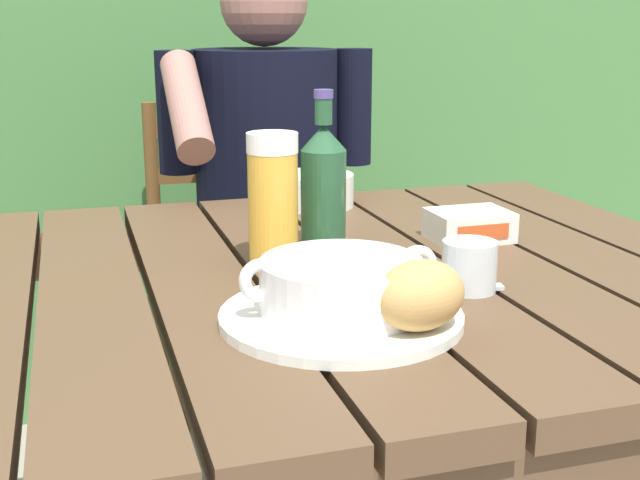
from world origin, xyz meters
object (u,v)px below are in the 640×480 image
soup_bowl (341,285)px  chair_near_diner (254,281)px  beer_bottle (323,188)px  table_knife (427,288)px  serving_plate (341,316)px  butter_tub (469,225)px  beer_glass (273,201)px  bread_roll (420,295)px  diner_bowl (315,190)px  person_eating (270,190)px  water_glass_small (469,266)px

soup_bowl → chair_near_diner: bearing=82.7°
beer_bottle → table_knife: beer_bottle is taller
serving_plate → butter_tub: 0.42m
soup_bowl → beer_glass: bearing=95.1°
soup_bowl → beer_bottle: beer_bottle is taller
chair_near_diner → bread_roll: chair_near_diner is taller
diner_bowl → butter_tub: bearing=-61.8°
serving_plate → beer_bottle: size_ratio=1.17×
beer_bottle → diner_bowl: 0.33m
chair_near_diner → table_knife: (-0.00, -1.05, 0.31)m
butter_tub → diner_bowl: diner_bowl is taller
person_eating → water_glass_small: 0.87m
serving_plate → table_knife: (0.14, 0.07, -0.00)m
serving_plate → water_glass_small: bearing=17.3°
person_eating → water_glass_small: size_ratio=17.86×
beer_bottle → person_eating: bearing=83.2°
person_eating → beer_glass: size_ratio=6.67×
person_eating → beer_bottle: size_ratio=5.22×
table_knife → diner_bowl: size_ratio=1.12×
bread_roll → beer_bottle: beer_bottle is taller
bread_roll → diner_bowl: size_ratio=0.93×
bread_roll → beer_bottle: size_ratio=0.56×
chair_near_diner → soup_bowl: 1.18m
beer_bottle → table_knife: size_ratio=1.48×
chair_near_diner → butter_tub: (0.16, -0.84, 0.33)m
soup_bowl → beer_bottle: size_ratio=0.98×
table_knife → diner_bowl: diner_bowl is taller
person_eating → diner_bowl: person_eating is taller
person_eating → soup_bowl: (-0.14, -0.93, 0.08)m
water_glass_small → table_knife: 0.06m
serving_plate → water_glass_small: 0.20m
serving_plate → water_glass_small: (0.19, 0.06, 0.03)m
chair_near_diner → water_glass_small: chair_near_diner is taller
soup_bowl → bread_roll: bread_roll is taller
water_glass_small → diner_bowl: size_ratio=0.49×
soup_bowl → bread_roll: bearing=-49.4°
serving_plate → diner_bowl: (0.14, 0.59, 0.02)m
soup_bowl → bread_roll: size_ratio=1.76×
water_glass_small → table_knife: (-0.05, 0.01, -0.03)m
butter_tub → diner_bowl: 0.34m
soup_bowl → beer_bottle: (0.06, 0.27, 0.06)m
beer_glass → beer_bottle: size_ratio=0.78×
beer_glass → beer_bottle: (0.08, 0.04, 0.01)m
person_eating → beer_glass: 0.72m
soup_bowl → butter_tub: bearing=42.9°
chair_near_diner → person_eating: size_ratio=0.72×
beer_bottle → bread_roll: bearing=-89.8°
beer_glass → water_glass_small: 0.28m
bread_roll → beer_glass: bearing=105.4°
beer_bottle → butter_tub: size_ratio=1.97×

